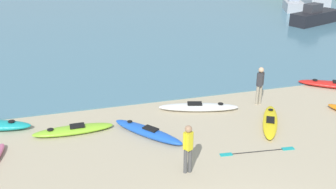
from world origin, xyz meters
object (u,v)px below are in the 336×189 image
Objects in this scene: kayak_on_sand_4 at (199,107)px; moored_boat_0 at (315,17)px; moored_boat_4 at (316,1)px; kayak_on_sand_1 at (270,121)px; moored_boat_2 at (293,5)px; kayak_on_sand_0 at (335,85)px; person_near_waterline at (260,83)px; kayak_on_sand_3 at (147,132)px; person_near_foreground at (188,146)px; loose_paddle at (257,152)px; kayak_on_sand_5 at (73,130)px.

kayak_on_sand_4 is 0.69× the size of moored_boat_0.
kayak_on_sand_4 is 29.63m from moored_boat_4.
kayak_on_sand_1 is 25.78m from moored_boat_2.
person_near_waterline reaches higher than kayak_on_sand_0.
kayak_on_sand_3 is (-5.03, 0.45, 0.04)m from kayak_on_sand_1.
kayak_on_sand_4 is 2.08× the size of person_near_foreground.
person_near_waterline is 4.42m from loose_paddle.
moored_boat_4 reaches higher than kayak_on_sand_3.
kayak_on_sand_3 is at bearing 147.16° from loose_paddle.
kayak_on_sand_1 is (-5.22, -2.74, -0.02)m from kayak_on_sand_0.
moored_boat_0 reaches higher than kayak_on_sand_1.
kayak_on_sand_5 is 1.82× the size of person_near_foreground.
kayak_on_sand_5 is 1.12× the size of loose_paddle.
kayak_on_sand_1 is at bearing -104.59° from person_near_waterline.
kayak_on_sand_0 is 10.51m from kayak_on_sand_3.
kayak_on_sand_5 is at bearing 169.28° from kayak_on_sand_1.
moored_boat_0 is at bearing 45.96° from person_near_foreground.
kayak_on_sand_0 reaches higher than kayak_on_sand_5.
moored_boat_0 is at bearing 58.88° from kayak_on_sand_0.
loose_paddle is at bearing -128.62° from moored_boat_4.
kayak_on_sand_0 is 0.85× the size of moored_boat_4.
kayak_on_sand_3 reaches higher than kayak_on_sand_4.
kayak_on_sand_4 is 4.92m from person_near_foreground.
moored_boat_2 reaches higher than loose_paddle.
moored_boat_0 is at bearing 50.19° from loose_paddle.
kayak_on_sand_1 is 0.84× the size of kayak_on_sand_4.
loose_paddle is at bearing 10.30° from person_near_foreground.
moored_boat_4 is at bearing 57.10° from kayak_on_sand_0.
moored_boat_2 is 1.29× the size of loose_paddle.
kayak_on_sand_1 is 0.58× the size of moored_boat_0.
moored_boat_4 is at bearing 51.49° from kayak_on_sand_1.
kayak_on_sand_0 reaches higher than loose_paddle.
kayak_on_sand_4 is at bearing 177.83° from person_near_waterline.
person_near_foreground reaches higher than kayak_on_sand_4.
kayak_on_sand_1 is at bearing -128.51° from moored_boat_4.
kayak_on_sand_5 is 25.10m from moored_boat_0.
kayak_on_sand_3 is at bearing 174.85° from kayak_on_sand_1.
kayak_on_sand_1 is at bearing 28.17° from person_near_foreground.
kayak_on_sand_3 is at bearing -148.68° from kayak_on_sand_4.
kayak_on_sand_5 is (-5.43, -0.62, -0.02)m from kayak_on_sand_4.
moored_boat_0 reaches higher than person_near_waterline.
moored_boat_0 is 1.43× the size of moored_boat_2.
moored_boat_4 is at bearing 51.38° from loose_paddle.
moored_boat_2 is (9.34, 18.53, 0.44)m from kayak_on_sand_0.
person_near_foreground is 3.02m from loose_paddle.
kayak_on_sand_0 is 1.22× the size of loose_paddle.
kayak_on_sand_3 is 2.98m from person_near_foreground.
moored_boat_2 is (19.59, 20.82, 0.42)m from kayak_on_sand_3.
person_near_foreground is at bearing -134.04° from moored_boat_0.
moored_boat_4 reaches higher than kayak_on_sand_4.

